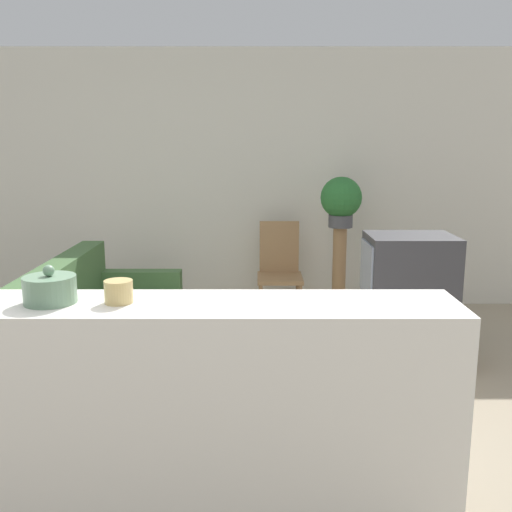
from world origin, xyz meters
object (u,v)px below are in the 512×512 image
Objects in this scene: wooden_chair at (277,267)px; potted_plant at (339,200)px; couch at (101,330)px; decorative_bowl at (47,289)px; television at (407,268)px.

potted_plant is at bearing -5.42° from wooden_chair.
potted_plant reaches higher than couch.
wooden_chair is 1.99× the size of potted_plant.
wooden_chair is at bearing 71.08° from decorative_bowl.
wooden_chair is at bearing 127.55° from television.
wooden_chair is 3.46m from decorative_bowl.
couch is at bearing -150.19° from potted_plant.
potted_plant is (2.04, 1.17, 0.92)m from couch.
potted_plant reaches higher than decorative_bowl.
television reaches higher than wooden_chair.
couch is 2.45m from television.
decorative_bowl reaches higher than couch.
potted_plant is 3.59m from decorative_bowl.
decorative_bowl reaches higher than wooden_chair.
television is 1.58m from wooden_chair.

